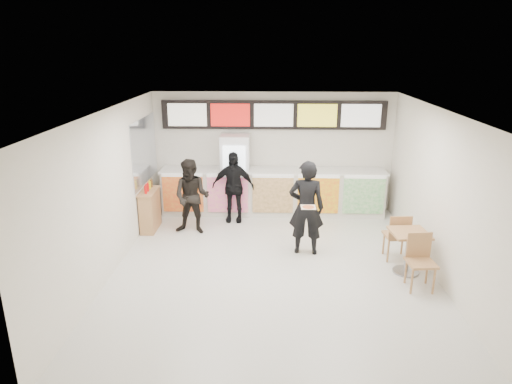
{
  "coord_description": "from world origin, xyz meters",
  "views": [
    {
      "loc": [
        -0.06,
        -7.81,
        4.07
      ],
      "look_at": [
        -0.36,
        1.2,
        1.17
      ],
      "focal_mm": 32.0,
      "sensor_mm": 36.0,
      "label": 1
    }
  ],
  "objects_px": {
    "customer_left": "(192,197)",
    "condiment_ledge": "(150,210)",
    "drinks_fridge": "(235,175)",
    "cafe_table": "(408,244)",
    "service_counter": "(273,192)",
    "customer_main": "(306,208)",
    "customer_mid": "(233,187)"
  },
  "relations": [
    {
      "from": "service_counter",
      "to": "customer_left",
      "type": "height_order",
      "value": "customer_left"
    },
    {
      "from": "drinks_fridge",
      "to": "condiment_ledge",
      "type": "bearing_deg",
      "value": -148.05
    },
    {
      "from": "drinks_fridge",
      "to": "condiment_ledge",
      "type": "relative_size",
      "value": 1.79
    },
    {
      "from": "drinks_fridge",
      "to": "customer_left",
      "type": "xyz_separation_m",
      "value": [
        -0.88,
        -1.33,
        -0.15
      ]
    },
    {
      "from": "cafe_table",
      "to": "condiment_ledge",
      "type": "bearing_deg",
      "value": 154.55
    },
    {
      "from": "service_counter",
      "to": "customer_left",
      "type": "distance_m",
      "value": 2.26
    },
    {
      "from": "service_counter",
      "to": "drinks_fridge",
      "type": "height_order",
      "value": "drinks_fridge"
    },
    {
      "from": "service_counter",
      "to": "customer_left",
      "type": "xyz_separation_m",
      "value": [
        -1.81,
        -1.32,
        0.28
      ]
    },
    {
      "from": "customer_main",
      "to": "customer_left",
      "type": "xyz_separation_m",
      "value": [
        -2.47,
        0.97,
        -0.12
      ]
    },
    {
      "from": "cafe_table",
      "to": "service_counter",
      "type": "bearing_deg",
      "value": 123.47
    },
    {
      "from": "customer_main",
      "to": "customer_left",
      "type": "height_order",
      "value": "customer_main"
    },
    {
      "from": "drinks_fridge",
      "to": "customer_main",
      "type": "distance_m",
      "value": 2.8
    },
    {
      "from": "service_counter",
      "to": "customer_main",
      "type": "bearing_deg",
      "value": -73.84
    },
    {
      "from": "cafe_table",
      "to": "condiment_ledge",
      "type": "relative_size",
      "value": 1.52
    },
    {
      "from": "drinks_fridge",
      "to": "customer_left",
      "type": "bearing_deg",
      "value": -123.35
    },
    {
      "from": "customer_left",
      "to": "cafe_table",
      "type": "xyz_separation_m",
      "value": [
        4.31,
        -1.78,
        -0.29
      ]
    },
    {
      "from": "customer_left",
      "to": "drinks_fridge",
      "type": "bearing_deg",
      "value": 64.54
    },
    {
      "from": "drinks_fridge",
      "to": "customer_left",
      "type": "distance_m",
      "value": 1.6
    },
    {
      "from": "service_counter",
      "to": "customer_main",
      "type": "height_order",
      "value": "customer_main"
    },
    {
      "from": "condiment_ledge",
      "to": "customer_left",
      "type": "bearing_deg",
      "value": -8.78
    },
    {
      "from": "service_counter",
      "to": "cafe_table",
      "type": "xyz_separation_m",
      "value": [
        2.5,
        -3.1,
        -0.0
      ]
    },
    {
      "from": "cafe_table",
      "to": "customer_left",
      "type": "bearing_deg",
      "value": 152.1
    },
    {
      "from": "service_counter",
      "to": "customer_mid",
      "type": "xyz_separation_m",
      "value": [
        -0.95,
        -0.54,
        0.28
      ]
    },
    {
      "from": "customer_main",
      "to": "customer_mid",
      "type": "relative_size",
      "value": 1.14
    },
    {
      "from": "service_counter",
      "to": "customer_mid",
      "type": "relative_size",
      "value": 3.24
    },
    {
      "from": "customer_left",
      "to": "customer_mid",
      "type": "distance_m",
      "value": 1.16
    },
    {
      "from": "customer_mid",
      "to": "cafe_table",
      "type": "relative_size",
      "value": 1.01
    },
    {
      "from": "customer_left",
      "to": "condiment_ledge",
      "type": "distance_m",
      "value": 1.09
    },
    {
      "from": "drinks_fridge",
      "to": "cafe_table",
      "type": "height_order",
      "value": "drinks_fridge"
    },
    {
      "from": "service_counter",
      "to": "cafe_table",
      "type": "height_order",
      "value": "service_counter"
    },
    {
      "from": "drinks_fridge",
      "to": "condiment_ledge",
      "type": "distance_m",
      "value": 2.28
    },
    {
      "from": "drinks_fridge",
      "to": "service_counter",
      "type": "bearing_deg",
      "value": -0.99
    }
  ]
}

